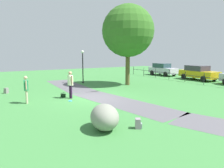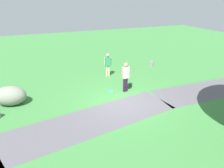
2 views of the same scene
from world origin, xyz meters
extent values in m
plane|color=#3C7C3C|center=(0.00, 0.00, 0.00)|extent=(48.00, 48.00, 0.00)
cube|color=#57545A|center=(-6.00, 0.52, 0.00)|extent=(8.06, 2.50, 0.01)
cube|color=#57545A|center=(1.95, 1.02, 0.00)|extent=(8.25, 3.46, 0.01)
cylinder|color=brown|center=(-3.48, 5.30, 1.62)|extent=(0.39, 0.39, 3.24)
sphere|color=#336621|center=(-3.48, 5.30, 4.86)|extent=(4.63, 4.63, 4.63)
cylinder|color=black|center=(-6.74, 2.27, 0.05)|extent=(0.20, 0.20, 0.10)
cylinder|color=black|center=(-6.74, 2.27, 1.44)|extent=(0.10, 0.10, 2.88)
sphere|color=white|center=(-6.74, 2.27, 3.02)|extent=(0.28, 0.28, 0.28)
ellipsoid|color=gray|center=(5.48, -2.01, 0.50)|extent=(1.89, 1.59, 1.00)
cylinder|color=#301535|center=(-0.74, -1.19, 0.43)|extent=(0.13, 0.13, 0.86)
cylinder|color=#301535|center=(-0.58, -1.17, 0.43)|extent=(0.13, 0.13, 0.86)
cube|color=#ECE8C6|center=(-0.66, -1.18, 1.18)|extent=(0.38, 0.27, 0.64)
cylinder|color=#A77E60|center=(-0.88, -1.20, 1.22)|extent=(0.08, 0.08, 0.57)
cylinder|color=#A77E60|center=(-0.44, -1.16, 1.22)|extent=(0.08, 0.08, 0.57)
sphere|color=#A77E60|center=(-0.66, -1.18, 1.65)|extent=(0.23, 0.23, 0.23)
cylinder|color=beige|center=(-0.54, -3.91, 0.39)|extent=(0.13, 0.13, 0.79)
cylinder|color=beige|center=(-0.70, -3.89, 0.39)|extent=(0.13, 0.13, 0.79)
cube|color=#2D9661|center=(-0.62, -3.90, 1.09)|extent=(0.39, 0.28, 0.59)
cylinder|color=tan|center=(-0.41, -3.93, 1.12)|extent=(0.08, 0.08, 0.53)
cylinder|color=tan|center=(-0.84, -3.87, 1.12)|extent=(0.08, 0.08, 0.53)
sphere|color=tan|center=(-0.62, -3.90, 1.52)|extent=(0.21, 0.21, 0.21)
cube|color=black|center=(-1.17, -1.52, 0.12)|extent=(0.31, 0.31, 0.24)
torus|color=black|center=(-1.17, -1.52, 0.30)|extent=(0.38, 0.38, 0.02)
cube|color=gray|center=(6.06, -0.82, 0.20)|extent=(0.34, 0.32, 0.40)
cube|color=gray|center=(6.13, -0.72, 0.12)|extent=(0.20, 0.16, 0.18)
cube|color=gray|center=(-4.66, -4.67, 0.20)|extent=(0.34, 0.34, 0.40)
cube|color=gray|center=(-4.75, -4.77, 0.12)|extent=(0.18, 0.18, 0.18)
cylinder|color=#32A1DE|center=(0.11, -1.50, 0.01)|extent=(0.24, 0.24, 0.02)
cube|color=#232326|center=(0.00, 11.50, 0.70)|extent=(22.00, 0.04, 0.04)
cylinder|color=black|center=(-11.00, 11.50, 0.53)|extent=(0.05, 0.05, 1.05)
cylinder|color=black|center=(-8.80, 11.50, 0.53)|extent=(0.05, 0.05, 1.05)
cylinder|color=black|center=(-6.60, 11.50, 0.53)|extent=(0.05, 0.05, 1.05)
cylinder|color=black|center=(-4.40, 11.50, 0.53)|extent=(0.05, 0.05, 1.05)
cylinder|color=black|center=(-2.20, 11.50, 0.53)|extent=(0.05, 0.05, 1.05)
cylinder|color=black|center=(0.00, 11.50, 0.53)|extent=(0.05, 0.05, 1.05)
cube|color=silver|center=(-7.84, 13.86, 0.65)|extent=(3.87, 1.69, 0.70)
cube|color=#274144|center=(-8.06, 13.85, 1.28)|extent=(2.04, 1.49, 0.56)
cylinder|color=black|center=(-6.69, 14.68, 0.30)|extent=(0.61, 0.19, 0.60)
cylinder|color=black|center=(-6.62, 13.16, 0.30)|extent=(0.61, 0.19, 0.60)
cylinder|color=black|center=(-9.05, 14.57, 0.30)|extent=(0.61, 0.19, 0.60)
cylinder|color=black|center=(-8.98, 13.05, 0.30)|extent=(0.61, 0.19, 0.60)
cube|color=gold|center=(-2.47, 13.95, 0.65)|extent=(4.31, 1.90, 0.70)
cube|color=#39323F|center=(-2.72, 13.96, 1.28)|extent=(2.27, 1.66, 0.56)
cylinder|color=black|center=(-1.12, 14.73, 0.30)|extent=(0.61, 0.19, 0.60)
cylinder|color=black|center=(-1.20, 13.04, 0.30)|extent=(0.61, 0.19, 0.60)
cylinder|color=black|center=(-3.74, 14.86, 0.30)|extent=(0.61, 0.19, 0.60)
cylinder|color=black|center=(-3.82, 13.17, 0.30)|extent=(0.61, 0.19, 0.60)
camera|label=1|loc=(12.53, -5.85, 3.00)|focal=34.28mm
camera|label=2|loc=(4.21, 8.64, 5.20)|focal=32.83mm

